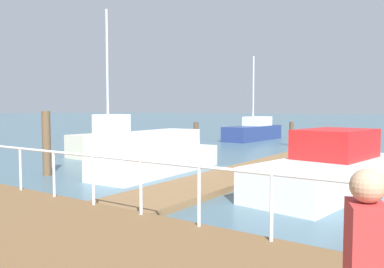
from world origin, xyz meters
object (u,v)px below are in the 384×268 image
at_px(moored_boat_0, 329,168).
at_px(moored_boat_3, 109,140).
at_px(moored_boat_1, 161,156).
at_px(moored_boat_2, 254,131).

relative_size(moored_boat_0, moored_boat_3, 0.84).
bearing_deg(moored_boat_3, moored_boat_0, -102.45).
relative_size(moored_boat_1, moored_boat_2, 0.96).
bearing_deg(moored_boat_2, moored_boat_3, 171.99).
distance_m(moored_boat_0, moored_boat_2, 18.87).
relative_size(moored_boat_0, moored_boat_1, 1.02).
xyz_separation_m(moored_boat_2, moored_boat_3, (-13.30, 1.87, 0.12)).
height_order(moored_boat_1, moored_boat_2, moored_boat_2).
xyz_separation_m(moored_boat_1, moored_boat_3, (2.65, 5.64, 0.22)).
distance_m(moored_boat_0, moored_boat_1, 6.33).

